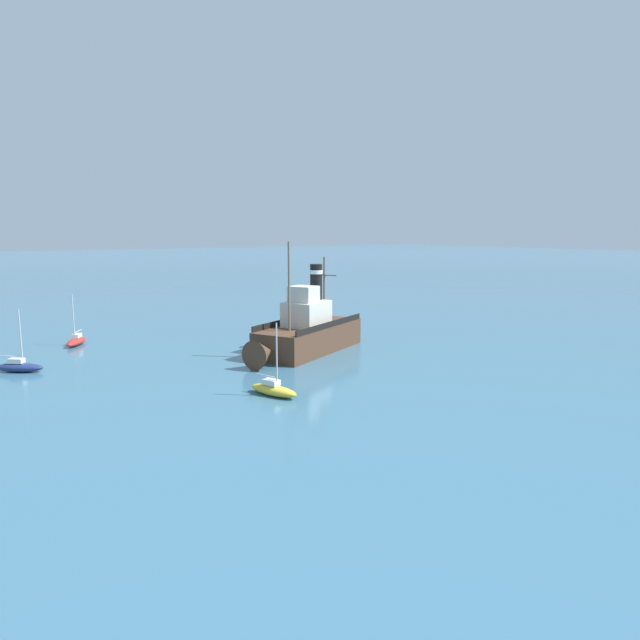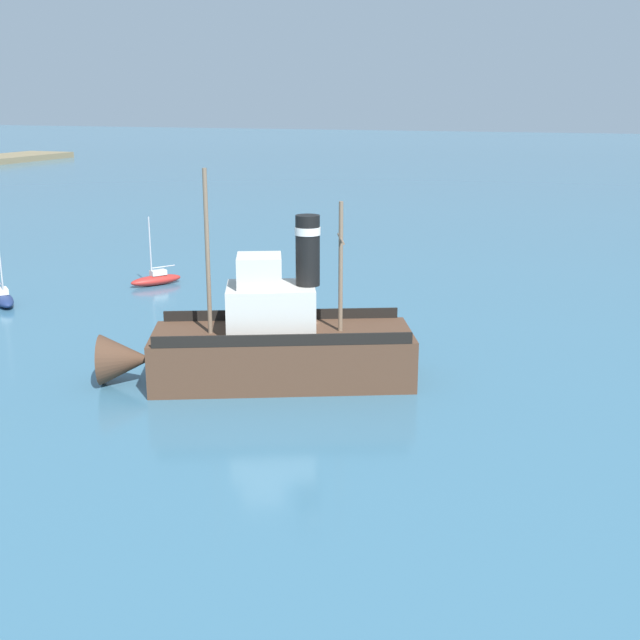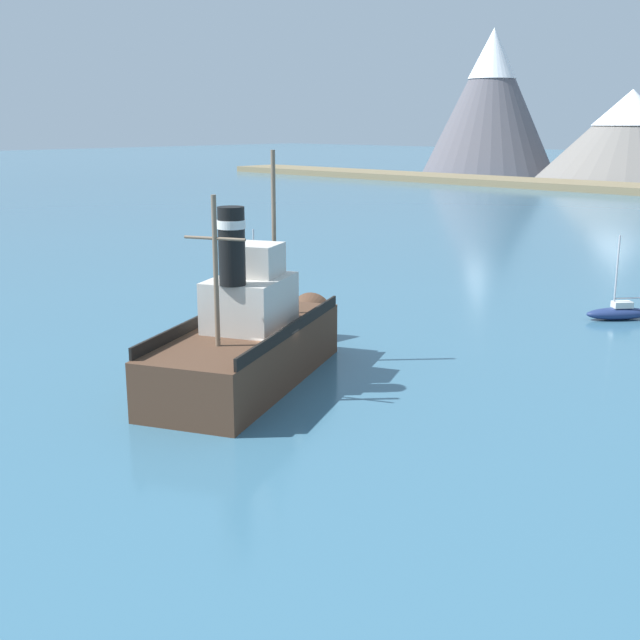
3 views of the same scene
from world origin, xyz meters
name	(u,v)px [view 3 (image 3 of 3)]	position (x,y,z in m)	size (l,w,h in m)	color
ground_plane	(265,386)	(0.00, 0.00, 0.00)	(600.00, 600.00, 0.00)	#38667F
old_tugboat	(252,339)	(-1.12, 0.32, 1.83)	(8.95, 14.53, 9.90)	#4C3323
sailboat_yellow	(259,303)	(-10.93, 9.73, 0.43)	(3.96, 2.17, 4.90)	gold
sailboat_navy	(618,312)	(6.08, 22.25, 0.43)	(3.30, 3.61, 4.90)	navy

